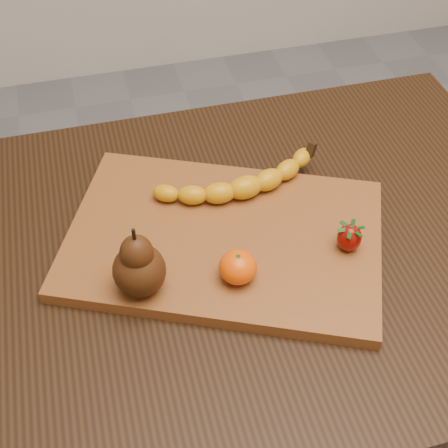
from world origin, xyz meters
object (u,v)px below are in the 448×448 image
object	(u,v)px
cutting_board	(224,238)
pear	(138,260)
table	(234,288)
mandarin	(238,267)

from	to	relation	value
cutting_board	pear	world-z (taller)	pear
table	cutting_board	distance (m)	0.11
pear	table	bearing A→B (deg)	21.74
table	mandarin	distance (m)	0.16
table	mandarin	world-z (taller)	mandarin
mandarin	pear	bearing A→B (deg)	172.70
cutting_board	pear	distance (m)	0.16
table	pear	bearing A→B (deg)	-158.26
table	cutting_board	size ratio (longest dim) A/B	2.22
pear	mandarin	world-z (taller)	pear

